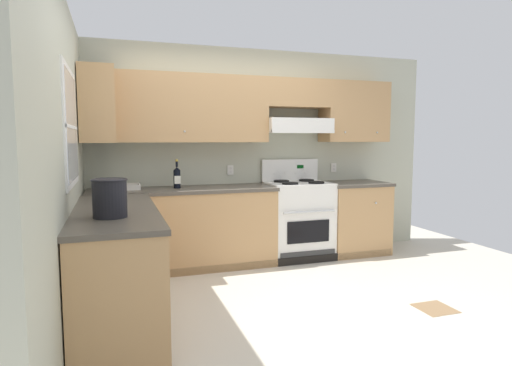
{
  "coord_description": "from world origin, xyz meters",
  "views": [
    {
      "loc": [
        -1.25,
        -3.56,
        1.46
      ],
      "look_at": [
        0.16,
        0.7,
        1.0
      ],
      "focal_mm": 30.36,
      "sensor_mm": 36.0,
      "label": 1
    }
  ],
  "objects": [
    {
      "name": "ground_plane",
      "position": [
        0.0,
        0.0,
        0.0
      ],
      "size": [
        7.04,
        7.04,
        0.0
      ],
      "primitive_type": "plane",
      "color": "beige"
    },
    {
      "name": "floor_accent_tile",
      "position": [
        1.35,
        -0.63,
        0.0
      ],
      "size": [
        0.3,
        0.3,
        0.01
      ],
      "primitive_type": "cube",
      "color": "olive",
      "rests_on": "ground_plane"
    },
    {
      "name": "counter_left_run",
      "position": [
        -1.24,
        -0.0,
        0.45
      ],
      "size": [
        0.63,
        1.91,
        0.91
      ],
      "color": "tan",
      "rests_on": "ground_plane"
    },
    {
      "name": "stove",
      "position": [
        0.89,
        1.25,
        0.48
      ],
      "size": [
        0.76,
        0.62,
        1.2
      ],
      "color": "white",
      "rests_on": "ground_plane"
    },
    {
      "name": "bucket",
      "position": [
        -1.28,
        -0.39,
        1.05
      ],
      "size": [
        0.25,
        0.25,
        0.27
      ],
      "color": "black",
      "rests_on": "counter_left_run"
    },
    {
      "name": "wall_back",
      "position": [
        0.4,
        1.53,
        1.48
      ],
      "size": [
        4.68,
        0.57,
        2.55
      ],
      "color": "#B7BAA3",
      "rests_on": "ground_plane"
    },
    {
      "name": "counter_back_run",
      "position": [
        0.09,
        1.24,
        0.45
      ],
      "size": [
        3.6,
        0.65,
        0.91
      ],
      "color": "tan",
      "rests_on": "ground_plane"
    },
    {
      "name": "wall_left",
      "position": [
        -1.59,
        0.23,
        1.34
      ],
      "size": [
        0.47,
        4.0,
        2.55
      ],
      "color": "#B7BAA3",
      "rests_on": "ground_plane"
    },
    {
      "name": "paper_towel_roll",
      "position": [
        -1.38,
        1.35,
        0.98
      ],
      "size": [
        0.14,
        0.13,
        0.13
      ],
      "color": "white",
      "rests_on": "counter_back_run"
    },
    {
      "name": "wine_bottle",
      "position": [
        -0.58,
        1.28,
        1.04
      ],
      "size": [
        0.08,
        0.08,
        0.32
      ],
      "color": "black",
      "rests_on": "counter_back_run"
    },
    {
      "name": "bowl",
      "position": [
        -1.16,
        1.32,
        0.93
      ],
      "size": [
        0.37,
        0.24,
        0.06
      ],
      "color": "beige",
      "rests_on": "counter_back_run"
    }
  ]
}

